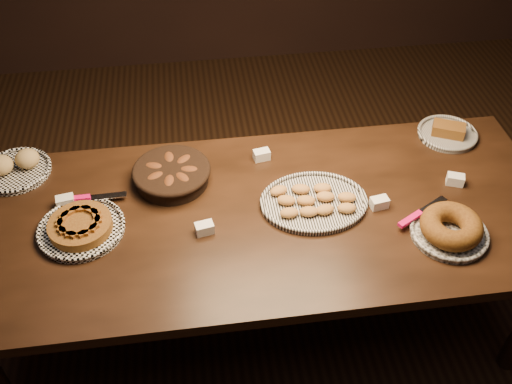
{
  "coord_description": "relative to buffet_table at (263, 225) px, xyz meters",
  "views": [
    {
      "loc": [
        -0.24,
        -1.58,
        2.38
      ],
      "look_at": [
        -0.02,
        0.05,
        0.82
      ],
      "focal_mm": 40.0,
      "sensor_mm": 36.0,
      "label": 1
    }
  ],
  "objects": [
    {
      "name": "ground",
      "position": [
        0.0,
        0.0,
        -0.68
      ],
      "size": [
        5.0,
        5.0,
        0.0
      ],
      "primitive_type": "plane",
      "color": "black",
      "rests_on": "ground"
    },
    {
      "name": "buffet_table",
      "position": [
        0.0,
        0.0,
        0.0
      ],
      "size": [
        2.4,
        1.0,
        0.75
      ],
      "color": "black",
      "rests_on": "ground"
    },
    {
      "name": "apple_tart_plate",
      "position": [
        -0.71,
        -0.0,
        0.1
      ],
      "size": [
        0.34,
        0.34,
        0.06
      ],
      "rotation": [
        0.0,
        0.0,
        0.31
      ],
      "color": "white",
      "rests_on": "buffet_table"
    },
    {
      "name": "madeleine_platter",
      "position": [
        0.21,
        0.02,
        0.09
      ],
      "size": [
        0.43,
        0.35,
        0.05
      ],
      "rotation": [
        0.0,
        0.0,
        0.12
      ],
      "color": "black",
      "rests_on": "buffet_table"
    },
    {
      "name": "bundt_cake_plate",
      "position": [
        0.69,
        -0.22,
        0.11
      ],
      "size": [
        0.34,
        0.35,
        0.09
      ],
      "rotation": [
        0.0,
        0.0,
        0.42
      ],
      "color": "black",
      "rests_on": "buffet_table"
    },
    {
      "name": "croissant_basket",
      "position": [
        -0.35,
        0.23,
        0.12
      ],
      "size": [
        0.37,
        0.37,
        0.08
      ],
      "rotation": [
        0.0,
        0.0,
        0.28
      ],
      "color": "black",
      "rests_on": "buffet_table"
    },
    {
      "name": "bread_roll_plate",
      "position": [
        -1.02,
        0.39,
        0.1
      ],
      "size": [
        0.3,
        0.3,
        0.09
      ],
      "rotation": [
        0.0,
        0.0,
        0.23
      ],
      "color": "white",
      "rests_on": "buffet_table"
    },
    {
      "name": "loaf_plate",
      "position": [
        0.92,
        0.38,
        0.09
      ],
      "size": [
        0.27,
        0.27,
        0.06
      ],
      "rotation": [
        0.0,
        0.0,
        -0.43
      ],
      "color": "black",
      "rests_on": "buffet_table"
    },
    {
      "name": "tent_cards",
      "position": [
        0.06,
        0.09,
        0.1
      ],
      "size": [
        1.69,
        0.46,
        0.04
      ],
      "color": "white",
      "rests_on": "buffet_table"
    }
  ]
}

